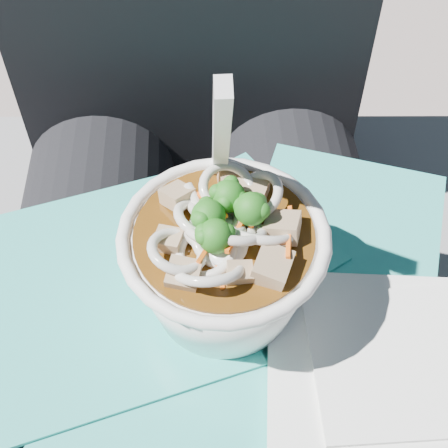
{
  "coord_description": "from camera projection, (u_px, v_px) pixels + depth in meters",
  "views": [
    {
      "loc": [
        0.01,
        -0.25,
        1.05
      ],
      "look_at": [
        0.02,
        -0.0,
        0.75
      ],
      "focal_mm": 50.0,
      "sensor_mm": 36.0,
      "label": 1
    }
  ],
  "objects": [
    {
      "name": "stone_ledge",
      "position": [
        205.0,
        365.0,
        0.88
      ],
      "size": [
        1.02,
        0.55,
        0.49
      ],
      "primitive_type": "cube",
      "rotation": [
        0.0,
        0.0,
        -0.05
      ],
      "color": "slate",
      "rests_on": "ground"
    },
    {
      "name": "lap",
      "position": [
        202.0,
        356.0,
        0.54
      ],
      "size": [
        0.36,
        0.48,
        0.15
      ],
      "color": "black",
      "rests_on": "stone_ledge"
    },
    {
      "name": "person_body",
      "position": [
        199.0,
        258.0,
        0.59
      ],
      "size": [
        0.34,
        0.94,
        1.03
      ],
      "color": "black",
      "rests_on": "ground"
    },
    {
      "name": "plastic_bag",
      "position": [
        230.0,
        318.0,
        0.46
      ],
      "size": [
        0.41,
        0.39,
        0.02
      ],
      "color": "#2AB2A7",
      "rests_on": "lap"
    },
    {
      "name": "napkins",
      "position": [
        378.0,
        360.0,
        0.43
      ],
      "size": [
        0.16,
        0.16,
        0.01
      ],
      "color": "white",
      "rests_on": "plastic_bag"
    },
    {
      "name": "udon_bowl",
      "position": [
        224.0,
        257.0,
        0.43
      ],
      "size": [
        0.18,
        0.18,
        0.19
      ],
      "color": "white",
      "rests_on": "plastic_bag"
    }
  ]
}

